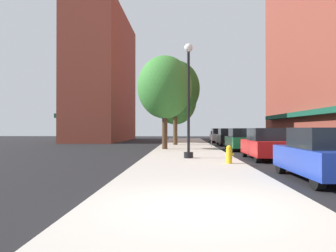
{
  "coord_description": "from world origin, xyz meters",
  "views": [
    {
      "loc": [
        -0.35,
        -6.27,
        1.63
      ],
      "look_at": [
        -1.27,
        14.48,
        1.8
      ],
      "focal_mm": 34.46,
      "sensor_mm": 36.0,
      "label": 1
    }
  ],
  "objects_px": {
    "car_blue": "(322,155)",
    "tree_mid": "(165,87)",
    "tree_far": "(175,100)",
    "fire_hydrant": "(229,154)",
    "car_black": "(228,137)",
    "car_green": "(241,140)",
    "lamppost": "(188,98)",
    "tree_near": "(175,89)",
    "car_silver": "(219,136)",
    "car_red": "(266,144)",
    "parking_meter_near": "(211,137)"
  },
  "relations": [
    {
      "from": "tree_mid",
      "to": "car_red",
      "type": "relative_size",
      "value": 1.61
    },
    {
      "from": "fire_hydrant",
      "to": "car_silver",
      "type": "distance_m",
      "value": 24.64
    },
    {
      "from": "parking_meter_near",
      "to": "tree_far",
      "type": "relative_size",
      "value": 0.18
    },
    {
      "from": "car_blue",
      "to": "car_black",
      "type": "bearing_deg",
      "value": 91.16
    },
    {
      "from": "lamppost",
      "to": "car_silver",
      "type": "height_order",
      "value": "lamppost"
    },
    {
      "from": "tree_near",
      "to": "car_red",
      "type": "relative_size",
      "value": 1.84
    },
    {
      "from": "lamppost",
      "to": "tree_far",
      "type": "relative_size",
      "value": 0.82
    },
    {
      "from": "tree_near",
      "to": "tree_far",
      "type": "distance_m",
      "value": 4.78
    },
    {
      "from": "tree_far",
      "to": "car_red",
      "type": "xyz_separation_m",
      "value": [
        5.09,
        -17.8,
        -3.88
      ]
    },
    {
      "from": "fire_hydrant",
      "to": "car_blue",
      "type": "relative_size",
      "value": 0.18
    },
    {
      "from": "lamppost",
      "to": "parking_meter_near",
      "type": "height_order",
      "value": "lamppost"
    },
    {
      "from": "fire_hydrant",
      "to": "tree_near",
      "type": "relative_size",
      "value": 0.1
    },
    {
      "from": "fire_hydrant",
      "to": "car_red",
      "type": "xyz_separation_m",
      "value": [
        2.32,
        2.97,
        0.29
      ]
    },
    {
      "from": "parking_meter_near",
      "to": "tree_mid",
      "type": "distance_m",
      "value": 5.93
    },
    {
      "from": "lamppost",
      "to": "fire_hydrant",
      "type": "xyz_separation_m",
      "value": [
        1.71,
        -2.52,
        -2.68
      ]
    },
    {
      "from": "lamppost",
      "to": "tree_far",
      "type": "distance_m",
      "value": 18.33
    },
    {
      "from": "car_green",
      "to": "car_silver",
      "type": "relative_size",
      "value": 1.0
    },
    {
      "from": "lamppost",
      "to": "tree_far",
      "type": "xyz_separation_m",
      "value": [
        -1.06,
        18.24,
        1.49
      ]
    },
    {
      "from": "fire_hydrant",
      "to": "tree_mid",
      "type": "height_order",
      "value": "tree_mid"
    },
    {
      "from": "car_blue",
      "to": "tree_mid",
      "type": "bearing_deg",
      "value": 113.64
    },
    {
      "from": "tree_far",
      "to": "car_green",
      "type": "distance_m",
      "value": 12.48
    },
    {
      "from": "tree_near",
      "to": "car_silver",
      "type": "height_order",
      "value": "tree_near"
    },
    {
      "from": "parking_meter_near",
      "to": "car_black",
      "type": "relative_size",
      "value": 0.3
    },
    {
      "from": "tree_mid",
      "to": "lamppost",
      "type": "bearing_deg",
      "value": -77.46
    },
    {
      "from": "tree_mid",
      "to": "car_blue",
      "type": "xyz_separation_m",
      "value": [
        5.65,
        -13.65,
        -3.89
      ]
    },
    {
      "from": "fire_hydrant",
      "to": "parking_meter_near",
      "type": "xyz_separation_m",
      "value": [
        0.37,
        12.54,
        0.43
      ]
    },
    {
      "from": "lamppost",
      "to": "car_silver",
      "type": "relative_size",
      "value": 1.37
    },
    {
      "from": "parking_meter_near",
      "to": "car_black",
      "type": "height_order",
      "value": "car_black"
    },
    {
      "from": "car_black",
      "to": "car_silver",
      "type": "relative_size",
      "value": 1.0
    },
    {
      "from": "fire_hydrant",
      "to": "car_black",
      "type": "bearing_deg",
      "value": 82.29
    },
    {
      "from": "car_red",
      "to": "car_silver",
      "type": "distance_m",
      "value": 21.56
    },
    {
      "from": "lamppost",
      "to": "car_black",
      "type": "xyz_separation_m",
      "value": [
        4.03,
        14.61,
        -2.39
      ]
    },
    {
      "from": "car_red",
      "to": "tree_mid",
      "type": "bearing_deg",
      "value": 129.5
    },
    {
      "from": "tree_mid",
      "to": "car_red",
      "type": "distance_m",
      "value": 9.68
    },
    {
      "from": "car_blue",
      "to": "car_black",
      "type": "distance_m",
      "value": 20.97
    },
    {
      "from": "car_green",
      "to": "car_silver",
      "type": "bearing_deg",
      "value": 88.76
    },
    {
      "from": "tree_mid",
      "to": "tree_far",
      "type": "xyz_separation_m",
      "value": [
        0.56,
        10.96,
        -0.01
      ]
    },
    {
      "from": "lamppost",
      "to": "car_red",
      "type": "height_order",
      "value": "lamppost"
    },
    {
      "from": "lamppost",
      "to": "car_silver",
      "type": "xyz_separation_m",
      "value": [
        4.03,
        22.0,
        -2.39
      ]
    },
    {
      "from": "parking_meter_near",
      "to": "tree_far",
      "type": "xyz_separation_m",
      "value": [
        -3.14,
        8.23,
        3.74
      ]
    },
    {
      "from": "tree_mid",
      "to": "tree_far",
      "type": "bearing_deg",
      "value": 87.09
    },
    {
      "from": "fire_hydrant",
      "to": "tree_far",
      "type": "relative_size",
      "value": 0.11
    },
    {
      "from": "lamppost",
      "to": "tree_mid",
      "type": "relative_size",
      "value": 0.85
    },
    {
      "from": "car_red",
      "to": "car_black",
      "type": "relative_size",
      "value": 1.0
    },
    {
      "from": "tree_near",
      "to": "car_red",
      "type": "distance_m",
      "value": 14.71
    },
    {
      "from": "car_red",
      "to": "car_green",
      "type": "relative_size",
      "value": 1.0
    },
    {
      "from": "tree_near",
      "to": "lamppost",
      "type": "bearing_deg",
      "value": -85.87
    },
    {
      "from": "tree_mid",
      "to": "car_red",
      "type": "bearing_deg",
      "value": -50.44
    },
    {
      "from": "fire_hydrant",
      "to": "tree_mid",
      "type": "distance_m",
      "value": 11.17
    },
    {
      "from": "tree_mid",
      "to": "car_green",
      "type": "bearing_deg",
      "value": 2.47
    }
  ]
}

